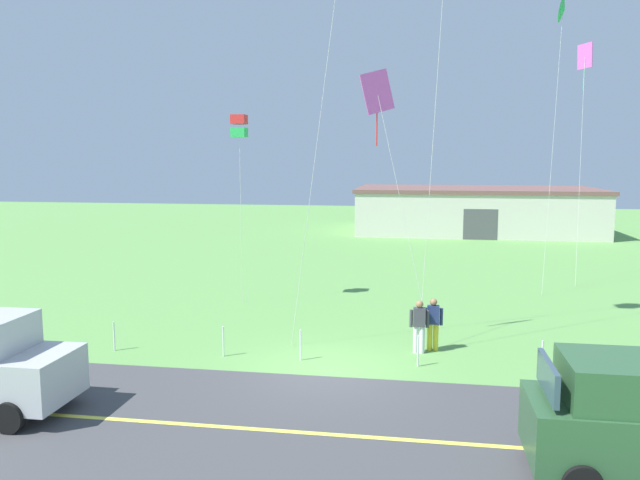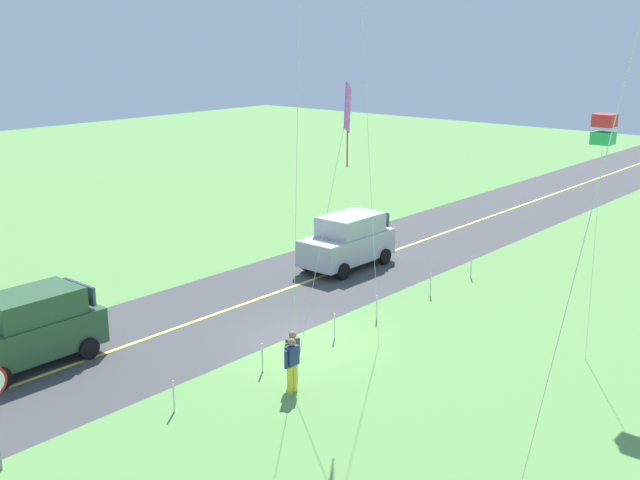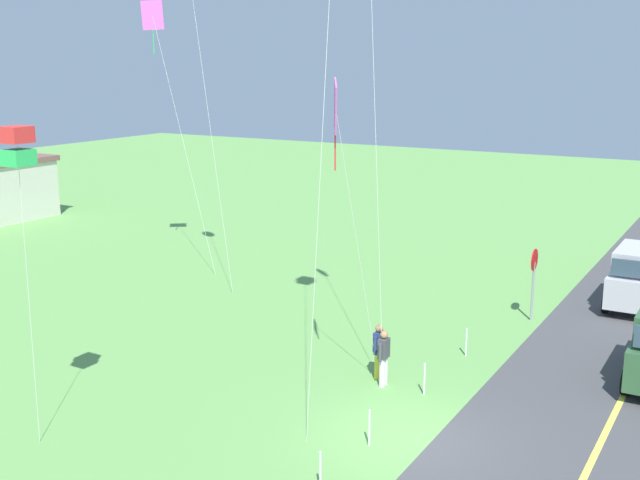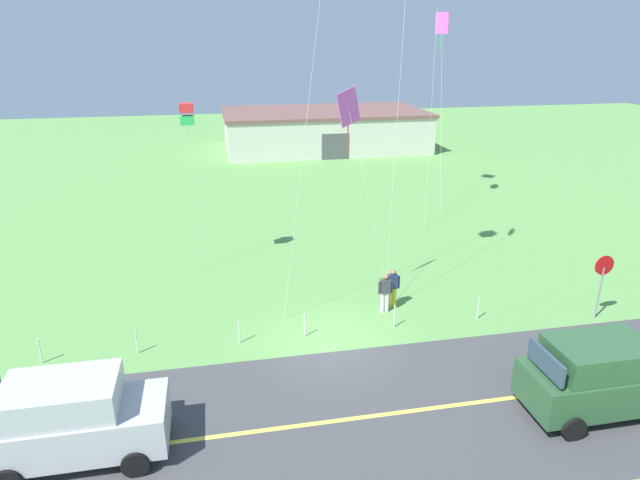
{
  "view_description": "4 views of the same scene",
  "coord_description": "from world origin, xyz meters",
  "px_view_note": "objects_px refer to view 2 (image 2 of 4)",
  "views": [
    {
      "loc": [
        2.51,
        -16.34,
        5.75
      ],
      "look_at": [
        -0.59,
        2.79,
        3.23
      ],
      "focal_mm": 35.07,
      "sensor_mm": 36.0,
      "label": 1
    },
    {
      "loc": [
        17.65,
        15.83,
        9.7
      ],
      "look_at": [
        -0.3,
        0.52,
        3.42
      ],
      "focal_mm": 44.08,
      "sensor_mm": 36.0,
      "label": 2
    },
    {
      "loc": [
        -16.13,
        -6.78,
        8.83
      ],
      "look_at": [
        0.53,
        2.81,
        4.45
      ],
      "focal_mm": 44.3,
      "sensor_mm": 36.0,
      "label": 3
    },
    {
      "loc": [
        -3.62,
        -16.25,
        10.16
      ],
      "look_at": [
        0.18,
        2.96,
        2.77
      ],
      "focal_mm": 30.88,
      "sensor_mm": 36.0,
      "label": 4
    }
  ],
  "objects_px": {
    "person_adult_near": "(293,356)",
    "car_suv_foreground": "(29,328)",
    "kite_blue_mid": "(347,113)",
    "car_parked_west_near": "(348,241)",
    "person_adult_companion": "(292,363)",
    "kite_pink_drift": "(604,130)"
  },
  "relations": [
    {
      "from": "car_parked_west_near",
      "to": "person_adult_companion",
      "type": "distance_m",
      "value": 12.19
    },
    {
      "from": "kite_blue_mid",
      "to": "car_parked_west_near",
      "type": "bearing_deg",
      "value": -141.97
    },
    {
      "from": "car_parked_west_near",
      "to": "kite_blue_mid",
      "type": "xyz_separation_m",
      "value": [
        8.65,
        6.77,
        6.44
      ]
    },
    {
      "from": "car_parked_west_near",
      "to": "person_adult_companion",
      "type": "bearing_deg",
      "value": 31.23
    },
    {
      "from": "car_parked_west_near",
      "to": "kite_pink_drift",
      "type": "height_order",
      "value": "kite_pink_drift"
    },
    {
      "from": "car_suv_foreground",
      "to": "kite_blue_mid",
      "type": "xyz_separation_m",
      "value": [
        -5.46,
        7.69,
        6.44
      ]
    },
    {
      "from": "kite_blue_mid",
      "to": "person_adult_near",
      "type": "bearing_deg",
      "value": -30.27
    },
    {
      "from": "kite_blue_mid",
      "to": "car_suv_foreground",
      "type": "bearing_deg",
      "value": -54.61
    },
    {
      "from": "kite_blue_mid",
      "to": "kite_pink_drift",
      "type": "xyz_separation_m",
      "value": [
        -5.72,
        4.77,
        -0.59
      ]
    },
    {
      "from": "car_parked_west_near",
      "to": "person_adult_near",
      "type": "xyz_separation_m",
      "value": [
        10.01,
        5.97,
        -0.29
      ]
    },
    {
      "from": "person_adult_near",
      "to": "kite_pink_drift",
      "type": "relative_size",
      "value": 0.21
    },
    {
      "from": "car_parked_west_near",
      "to": "kite_pink_drift",
      "type": "relative_size",
      "value": 0.59
    },
    {
      "from": "car_parked_west_near",
      "to": "person_adult_near",
      "type": "relative_size",
      "value": 2.75
    },
    {
      "from": "person_adult_near",
      "to": "car_suv_foreground",
      "type": "bearing_deg",
      "value": -114.26
    },
    {
      "from": "person_adult_near",
      "to": "kite_blue_mid",
      "type": "height_order",
      "value": "kite_blue_mid"
    },
    {
      "from": "car_suv_foreground",
      "to": "car_parked_west_near",
      "type": "bearing_deg",
      "value": 176.26
    },
    {
      "from": "car_parked_west_near",
      "to": "kite_pink_drift",
      "type": "bearing_deg",
      "value": 75.74
    },
    {
      "from": "car_parked_west_near",
      "to": "car_suv_foreground",
      "type": "bearing_deg",
      "value": -3.74
    },
    {
      "from": "person_adult_companion",
      "to": "kite_pink_drift",
      "type": "xyz_separation_m",
      "value": [
        -7.49,
        5.22,
        6.14
      ]
    },
    {
      "from": "car_suv_foreground",
      "to": "person_adult_near",
      "type": "distance_m",
      "value": 8.03
    },
    {
      "from": "car_suv_foreground",
      "to": "person_adult_companion",
      "type": "height_order",
      "value": "car_suv_foreground"
    },
    {
      "from": "car_suv_foreground",
      "to": "person_adult_near",
      "type": "bearing_deg",
      "value": 120.75
    }
  ]
}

